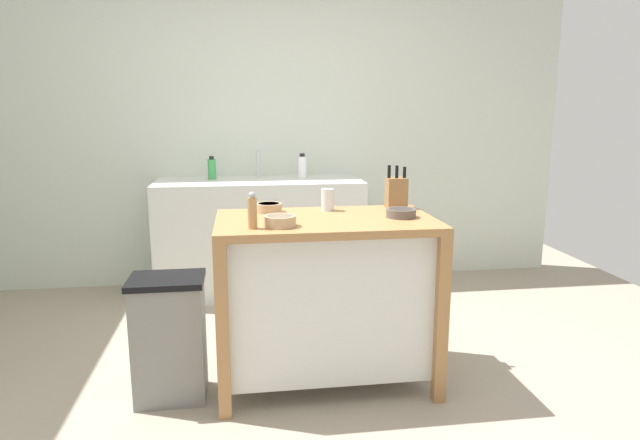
{
  "coord_description": "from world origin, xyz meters",
  "views": [
    {
      "loc": [
        -0.21,
        -2.53,
        1.43
      ],
      "look_at": [
        0.21,
        0.37,
        0.84
      ],
      "focal_mm": 30.81,
      "sensor_mm": 36.0,
      "label": 1
    }
  ],
  "objects_px": {
    "kitchen_island": "(325,291)",
    "bowl_ceramic_wide": "(269,207)",
    "bowl_stoneware_deep": "(280,221)",
    "bottle_hand_soap": "(212,169)",
    "bowl_ceramic_small": "(401,213)",
    "pepper_grinder": "(252,211)",
    "sink_faucet": "(258,164)",
    "bottle_dish_soap": "(302,167)",
    "drinking_cup": "(328,200)",
    "knife_block": "(396,192)",
    "trash_bin": "(170,338)"
  },
  "relations": [
    {
      "from": "kitchen_island",
      "to": "bowl_ceramic_wide",
      "type": "height_order",
      "value": "bowl_ceramic_wide"
    },
    {
      "from": "bowl_stoneware_deep",
      "to": "bottle_hand_soap",
      "type": "bearing_deg",
      "value": 102.59
    },
    {
      "from": "bowl_ceramic_small",
      "to": "pepper_grinder",
      "type": "xyz_separation_m",
      "value": [
        -0.76,
        -0.17,
        0.06
      ]
    },
    {
      "from": "bowl_stoneware_deep",
      "to": "sink_faucet",
      "type": "bearing_deg",
      "value": 91.26
    },
    {
      "from": "bowl_stoneware_deep",
      "to": "pepper_grinder",
      "type": "distance_m",
      "value": 0.14
    },
    {
      "from": "kitchen_island",
      "to": "bottle_dish_soap",
      "type": "relative_size",
      "value": 5.65
    },
    {
      "from": "drinking_cup",
      "to": "pepper_grinder",
      "type": "height_order",
      "value": "pepper_grinder"
    },
    {
      "from": "knife_block",
      "to": "bowl_ceramic_small",
      "type": "distance_m",
      "value": 0.27
    },
    {
      "from": "bowl_ceramic_wide",
      "to": "trash_bin",
      "type": "distance_m",
      "value": 0.84
    },
    {
      "from": "drinking_cup",
      "to": "bottle_dish_soap",
      "type": "xyz_separation_m",
      "value": [
        0.01,
        1.38,
        0.04
      ]
    },
    {
      "from": "trash_bin",
      "to": "bottle_hand_soap",
      "type": "xyz_separation_m",
      "value": [
        0.15,
        1.69,
        0.66
      ]
    },
    {
      "from": "bowl_stoneware_deep",
      "to": "sink_faucet",
      "type": "relative_size",
      "value": 0.69
    },
    {
      "from": "bottle_hand_soap",
      "to": "bottle_dish_soap",
      "type": "distance_m",
      "value": 0.7
    },
    {
      "from": "knife_block",
      "to": "sink_faucet",
      "type": "distance_m",
      "value": 1.6
    },
    {
      "from": "kitchen_island",
      "to": "pepper_grinder",
      "type": "relative_size",
      "value": 6.43
    },
    {
      "from": "pepper_grinder",
      "to": "bottle_dish_soap",
      "type": "bearing_deg",
      "value": 76.46
    },
    {
      "from": "knife_block",
      "to": "trash_bin",
      "type": "xyz_separation_m",
      "value": [
        -1.23,
        -0.3,
        -0.66
      ]
    },
    {
      "from": "bottle_hand_soap",
      "to": "trash_bin",
      "type": "bearing_deg",
      "value": -95.06
    },
    {
      "from": "bowl_ceramic_wide",
      "to": "bottle_dish_soap",
      "type": "xyz_separation_m",
      "value": [
        0.33,
        1.38,
        0.07
      ]
    },
    {
      "from": "bowl_ceramic_small",
      "to": "sink_faucet",
      "type": "distance_m",
      "value": 1.83
    },
    {
      "from": "pepper_grinder",
      "to": "bottle_hand_soap",
      "type": "height_order",
      "value": "bottle_hand_soap"
    },
    {
      "from": "kitchen_island",
      "to": "bottle_dish_soap",
      "type": "bearing_deg",
      "value": 87.91
    },
    {
      "from": "pepper_grinder",
      "to": "kitchen_island",
      "type": "bearing_deg",
      "value": 28.0
    },
    {
      "from": "bottle_dish_soap",
      "to": "kitchen_island",
      "type": "bearing_deg",
      "value": -92.09
    },
    {
      "from": "kitchen_island",
      "to": "bowl_ceramic_small",
      "type": "bearing_deg",
      "value": -4.85
    },
    {
      "from": "bowl_ceramic_wide",
      "to": "pepper_grinder",
      "type": "bearing_deg",
      "value": -103.45
    },
    {
      "from": "kitchen_island",
      "to": "bottle_hand_soap",
      "type": "xyz_separation_m",
      "value": [
        -0.64,
        1.62,
        0.48
      ]
    },
    {
      "from": "knife_block",
      "to": "trash_bin",
      "type": "height_order",
      "value": "knife_block"
    },
    {
      "from": "drinking_cup",
      "to": "pepper_grinder",
      "type": "xyz_separation_m",
      "value": [
        -0.42,
        -0.41,
        0.02
      ]
    },
    {
      "from": "drinking_cup",
      "to": "pepper_grinder",
      "type": "relative_size",
      "value": 0.69
    },
    {
      "from": "trash_bin",
      "to": "bottle_dish_soap",
      "type": "xyz_separation_m",
      "value": [
        0.85,
        1.66,
        0.67
      ]
    },
    {
      "from": "knife_block",
      "to": "bowl_stoneware_deep",
      "type": "relative_size",
      "value": 1.58
    },
    {
      "from": "drinking_cup",
      "to": "bottle_hand_soap",
      "type": "relative_size",
      "value": 0.66
    },
    {
      "from": "bowl_stoneware_deep",
      "to": "kitchen_island",
      "type": "bearing_deg",
      "value": 34.67
    },
    {
      "from": "drinking_cup",
      "to": "bottle_hand_soap",
      "type": "bearing_deg",
      "value": 115.92
    },
    {
      "from": "bowl_ceramic_wide",
      "to": "trash_bin",
      "type": "height_order",
      "value": "bowl_ceramic_wide"
    },
    {
      "from": "trash_bin",
      "to": "sink_faucet",
      "type": "xyz_separation_m",
      "value": [
        0.51,
        1.73,
        0.69
      ]
    },
    {
      "from": "bowl_ceramic_wide",
      "to": "bowl_stoneware_deep",
      "type": "relative_size",
      "value": 0.9
    },
    {
      "from": "trash_bin",
      "to": "sink_faucet",
      "type": "height_order",
      "value": "sink_faucet"
    },
    {
      "from": "bottle_dish_soap",
      "to": "drinking_cup",
      "type": "bearing_deg",
      "value": -90.61
    },
    {
      "from": "bowl_ceramic_wide",
      "to": "pepper_grinder",
      "type": "distance_m",
      "value": 0.42
    },
    {
      "from": "trash_bin",
      "to": "bottle_hand_soap",
      "type": "relative_size",
      "value": 3.5
    },
    {
      "from": "bowl_stoneware_deep",
      "to": "bottle_dish_soap",
      "type": "bearing_deg",
      "value": 80.26
    },
    {
      "from": "drinking_cup",
      "to": "pepper_grinder",
      "type": "distance_m",
      "value": 0.58
    },
    {
      "from": "trash_bin",
      "to": "bottle_dish_soap",
      "type": "bearing_deg",
      "value": 62.87
    },
    {
      "from": "trash_bin",
      "to": "kitchen_island",
      "type": "bearing_deg",
      "value": 5.2
    },
    {
      "from": "trash_bin",
      "to": "bowl_ceramic_small",
      "type": "bearing_deg",
      "value": 1.92
    },
    {
      "from": "bowl_ceramic_wide",
      "to": "drinking_cup",
      "type": "distance_m",
      "value": 0.32
    },
    {
      "from": "sink_faucet",
      "to": "bottle_dish_soap",
      "type": "xyz_separation_m",
      "value": [
        0.34,
        -0.07,
        -0.02
      ]
    },
    {
      "from": "bowl_stoneware_deep",
      "to": "drinking_cup",
      "type": "relative_size",
      "value": 1.28
    }
  ]
}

